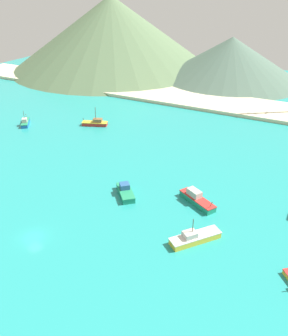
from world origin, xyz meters
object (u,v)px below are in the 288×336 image
fishing_boat_4 (95,123)px  fishing_boat_7 (197,199)px  fishing_boat_2 (195,238)px  fishing_boat_3 (25,122)px  fishing_boat_1 (125,192)px

fishing_boat_4 → fishing_boat_7: (46.87, -28.54, 0.15)m
fishing_boat_2 → fishing_boat_4: size_ratio=1.10×
fishing_boat_3 → fishing_boat_4: fishing_boat_4 is taller
fishing_boat_1 → fishing_boat_3: bearing=156.9°
fishing_boat_7 → fishing_boat_4: bearing=148.7°
fishing_boat_3 → fishing_boat_7: fishing_boat_3 is taller
fishing_boat_1 → fishing_boat_4: 45.53m
fishing_boat_2 → fishing_boat_4: (-51.10, 40.96, 0.03)m
fishing_boat_2 → fishing_boat_4: bearing=141.3°
fishing_boat_4 → fishing_boat_7: 54.87m
fishing_boat_1 → fishing_boat_2: (19.79, -7.90, -0.05)m
fishing_boat_2 → fishing_boat_3: size_ratio=1.31×
fishing_boat_2 → fishing_boat_3: bearing=157.3°
fishing_boat_1 → fishing_boat_4: size_ratio=0.86×
fishing_boat_1 → fishing_boat_2: bearing=-21.8°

